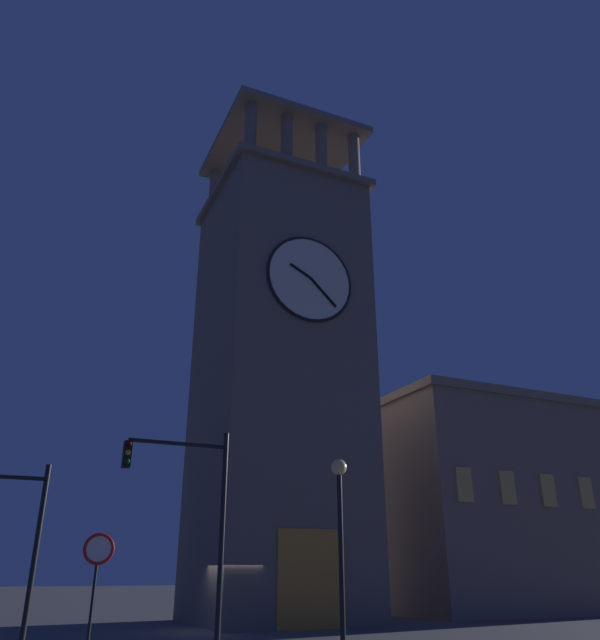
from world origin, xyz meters
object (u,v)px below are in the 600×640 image
object	(u,v)px
traffic_signal_mid	(193,504)
clocktower	(279,376)
adjacent_wing_building	(528,503)
no_horn_sign	(97,561)
street_lamp	(340,517)

from	to	relation	value
traffic_signal_mid	clocktower	bearing A→B (deg)	-122.43
clocktower	adjacent_wing_building	distance (m)	17.85
traffic_signal_mid	no_horn_sign	size ratio (longest dim) A/B	1.97
traffic_signal_mid	no_horn_sign	bearing A→B (deg)	18.72
adjacent_wing_building	traffic_signal_mid	distance (m)	27.06
adjacent_wing_building	no_horn_sign	bearing A→B (deg)	25.34
adjacent_wing_building	clocktower	bearing A→B (deg)	0.41
clocktower	adjacent_wing_building	bearing A→B (deg)	-179.59
traffic_signal_mid	no_horn_sign	distance (m)	3.17
adjacent_wing_building	traffic_signal_mid	xyz separation A→B (m)	(24.24, 11.83, -2.15)
clocktower	street_lamp	xyz separation A→B (m)	(3.97, 14.30, -8.60)
no_horn_sign	traffic_signal_mid	bearing A→B (deg)	-161.28
adjacent_wing_building	street_lamp	distance (m)	25.43
traffic_signal_mid	no_horn_sign	world-z (taller)	traffic_signal_mid
clocktower	street_lamp	world-z (taller)	clocktower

